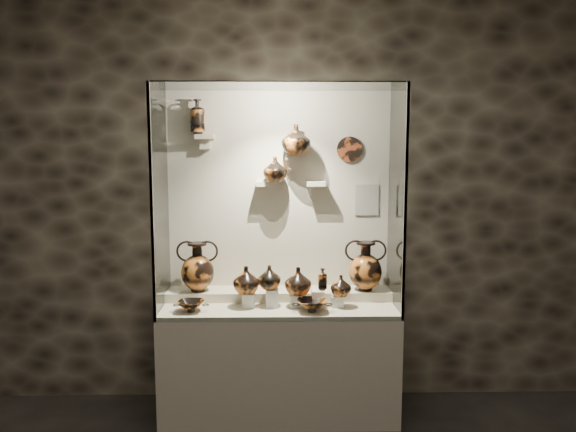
% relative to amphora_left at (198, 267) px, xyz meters
% --- Properties ---
extents(wall_back, '(5.00, 0.02, 3.20)m').
position_rel_amphora_left_xyz_m(wall_back, '(0.61, 0.18, 0.51)').
color(wall_back, black).
rests_on(wall_back, ground).
extents(plinth, '(1.70, 0.60, 0.80)m').
position_rel_amphora_left_xyz_m(plinth, '(0.61, -0.14, -0.69)').
color(plinth, beige).
rests_on(plinth, floor).
extents(front_tier, '(1.68, 0.58, 0.03)m').
position_rel_amphora_left_xyz_m(front_tier, '(0.61, -0.14, -0.27)').
color(front_tier, beige).
rests_on(front_tier, plinth).
extents(rear_tier, '(1.70, 0.25, 0.10)m').
position_rel_amphora_left_xyz_m(rear_tier, '(0.61, 0.03, -0.24)').
color(rear_tier, beige).
rests_on(rear_tier, plinth).
extents(back_panel, '(1.70, 0.03, 1.60)m').
position_rel_amphora_left_xyz_m(back_panel, '(0.61, 0.17, 0.51)').
color(back_panel, beige).
rests_on(back_panel, plinth).
extents(glass_front, '(1.70, 0.01, 1.60)m').
position_rel_amphora_left_xyz_m(glass_front, '(0.61, -0.44, 0.51)').
color(glass_front, white).
rests_on(glass_front, plinth).
extents(glass_left, '(0.01, 0.60, 1.60)m').
position_rel_amphora_left_xyz_m(glass_left, '(-0.24, -0.14, 0.51)').
color(glass_left, white).
rests_on(glass_left, plinth).
extents(glass_right, '(0.01, 0.60, 1.60)m').
position_rel_amphora_left_xyz_m(glass_right, '(1.46, -0.14, 0.51)').
color(glass_right, white).
rests_on(glass_right, plinth).
extents(glass_top, '(1.70, 0.60, 0.01)m').
position_rel_amphora_left_xyz_m(glass_top, '(0.61, -0.14, 1.31)').
color(glass_top, white).
rests_on(glass_top, back_panel).
extents(frame_post_left, '(0.02, 0.02, 1.60)m').
position_rel_amphora_left_xyz_m(frame_post_left, '(-0.23, -0.43, 0.51)').
color(frame_post_left, gray).
rests_on(frame_post_left, plinth).
extents(frame_post_right, '(0.02, 0.02, 1.60)m').
position_rel_amphora_left_xyz_m(frame_post_right, '(1.45, -0.43, 0.51)').
color(frame_post_right, gray).
rests_on(frame_post_right, plinth).
extents(pedestal_a, '(0.09, 0.09, 0.10)m').
position_rel_amphora_left_xyz_m(pedestal_a, '(0.39, -0.19, -0.21)').
color(pedestal_a, silver).
rests_on(pedestal_a, front_tier).
extents(pedestal_b, '(0.09, 0.09, 0.13)m').
position_rel_amphora_left_xyz_m(pedestal_b, '(0.56, -0.19, -0.19)').
color(pedestal_b, silver).
rests_on(pedestal_b, front_tier).
extents(pedestal_c, '(0.09, 0.09, 0.09)m').
position_rel_amphora_left_xyz_m(pedestal_c, '(0.73, -0.19, -0.21)').
color(pedestal_c, silver).
rests_on(pedestal_c, front_tier).
extents(pedestal_d, '(0.09, 0.09, 0.12)m').
position_rel_amphora_left_xyz_m(pedestal_d, '(0.89, -0.19, -0.20)').
color(pedestal_d, silver).
rests_on(pedestal_d, front_tier).
extents(pedestal_e, '(0.09, 0.09, 0.08)m').
position_rel_amphora_left_xyz_m(pedestal_e, '(1.03, -0.19, -0.22)').
color(pedestal_e, silver).
rests_on(pedestal_e, front_tier).
extents(bracket_ul, '(0.14, 0.12, 0.04)m').
position_rel_amphora_left_xyz_m(bracket_ul, '(0.06, 0.10, 0.96)').
color(bracket_ul, beige).
rests_on(bracket_ul, back_panel).
extents(bracket_ca, '(0.14, 0.12, 0.04)m').
position_rel_amphora_left_xyz_m(bracket_ca, '(0.51, 0.10, 0.61)').
color(bracket_ca, beige).
rests_on(bracket_ca, back_panel).
extents(bracket_cb, '(0.10, 0.12, 0.04)m').
position_rel_amphora_left_xyz_m(bracket_cb, '(0.71, 0.10, 0.81)').
color(bracket_cb, beige).
rests_on(bracket_cb, back_panel).
extents(bracket_cc, '(0.14, 0.12, 0.04)m').
position_rel_amphora_left_xyz_m(bracket_cc, '(0.89, 0.10, 0.61)').
color(bracket_cc, beige).
rests_on(bracket_cc, back_panel).
extents(amphora_left, '(0.32, 0.32, 0.37)m').
position_rel_amphora_left_xyz_m(amphora_left, '(0.00, 0.00, 0.00)').
color(amphora_left, '#B15F22').
rests_on(amphora_left, rear_tier).
extents(amphora_right, '(0.32, 0.32, 0.37)m').
position_rel_amphora_left_xyz_m(amphora_right, '(1.26, -0.00, 0.00)').
color(amphora_right, '#B15F22').
rests_on(amphora_right, rear_tier).
extents(jug_a, '(0.20, 0.20, 0.20)m').
position_rel_amphora_left_xyz_m(jug_a, '(0.37, -0.19, -0.06)').
color(jug_a, '#B15F22').
rests_on(jug_a, pedestal_a).
extents(jug_b, '(0.22, 0.22, 0.17)m').
position_rel_amphora_left_xyz_m(jug_b, '(0.54, -0.18, -0.04)').
color(jug_b, '#9B4E1B').
rests_on(jug_b, pedestal_b).
extents(jug_c, '(0.23, 0.23, 0.20)m').
position_rel_amphora_left_xyz_m(jug_c, '(0.75, -0.20, -0.07)').
color(jug_c, '#B15F22').
rests_on(jug_c, pedestal_c).
extents(jug_e, '(0.17, 0.17, 0.15)m').
position_rel_amphora_left_xyz_m(jug_e, '(1.05, -0.21, -0.10)').
color(jug_e, '#B15F22').
rests_on(jug_e, pedestal_e).
extents(lekythos_small, '(0.09, 0.09, 0.18)m').
position_rel_amphora_left_xyz_m(lekythos_small, '(0.92, -0.18, -0.05)').
color(lekythos_small, '#9B4E1B').
rests_on(lekythos_small, pedestal_d).
extents(kylix_left, '(0.24, 0.20, 0.10)m').
position_rel_amphora_left_xyz_m(kylix_left, '(-0.01, -0.30, -0.21)').
color(kylix_left, '#9B4E1B').
rests_on(kylix_left, front_tier).
extents(kylix_right, '(0.34, 0.32, 0.11)m').
position_rel_amphora_left_xyz_m(kylix_right, '(0.84, -0.32, -0.20)').
color(kylix_right, '#B15F22').
rests_on(kylix_right, front_tier).
extents(lekythos_tall, '(0.12, 0.12, 0.29)m').
position_rel_amphora_left_xyz_m(lekythos_tall, '(0.01, 0.09, 1.13)').
color(lekythos_tall, '#B15F22').
rests_on(lekythos_tall, bracket_ul).
extents(ovoid_vase_a, '(0.19, 0.19, 0.19)m').
position_rel_amphora_left_xyz_m(ovoid_vase_a, '(0.58, 0.06, 0.73)').
color(ovoid_vase_a, '#9B4E1B').
rests_on(ovoid_vase_a, bracket_ca).
extents(ovoid_vase_b, '(0.27, 0.27, 0.22)m').
position_rel_amphora_left_xyz_m(ovoid_vase_b, '(0.74, 0.04, 0.94)').
color(ovoid_vase_b, '#9B4E1B').
rests_on(ovoid_vase_b, bracket_cb).
extents(wall_plate, '(0.19, 0.02, 0.19)m').
position_rel_amphora_left_xyz_m(wall_plate, '(1.15, 0.15, 0.87)').
color(wall_plate, brown).
rests_on(wall_plate, back_panel).
extents(info_placard, '(0.18, 0.01, 0.24)m').
position_rel_amphora_left_xyz_m(info_placard, '(1.29, 0.15, 0.49)').
color(info_placard, beige).
rests_on(info_placard, back_panel).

